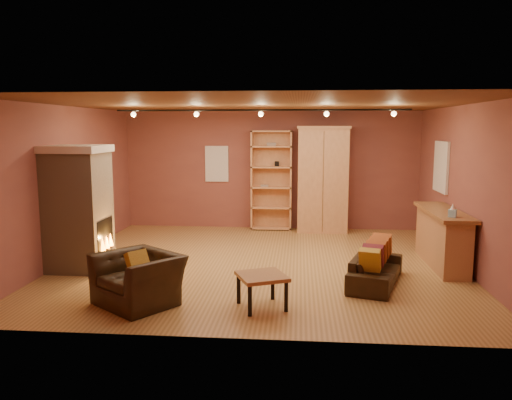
# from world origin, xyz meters

# --- Properties ---
(floor) EXTENTS (7.00, 7.00, 0.00)m
(floor) POSITION_xyz_m (0.00, 0.00, 0.00)
(floor) COLOR olive
(floor) RESTS_ON ground
(ceiling) EXTENTS (7.00, 7.00, 0.00)m
(ceiling) POSITION_xyz_m (0.00, 0.00, 2.80)
(ceiling) COLOR brown
(ceiling) RESTS_ON back_wall
(back_wall) EXTENTS (7.00, 0.02, 2.80)m
(back_wall) POSITION_xyz_m (0.00, 3.25, 1.40)
(back_wall) COLOR brown
(back_wall) RESTS_ON floor
(left_wall) EXTENTS (0.02, 6.50, 2.80)m
(left_wall) POSITION_xyz_m (-3.50, 0.00, 1.40)
(left_wall) COLOR brown
(left_wall) RESTS_ON floor
(right_wall) EXTENTS (0.02, 6.50, 2.80)m
(right_wall) POSITION_xyz_m (3.50, 0.00, 1.40)
(right_wall) COLOR brown
(right_wall) RESTS_ON floor
(fireplace) EXTENTS (1.01, 0.98, 2.12)m
(fireplace) POSITION_xyz_m (-3.04, -0.60, 1.06)
(fireplace) COLOR tan
(fireplace) RESTS_ON floor
(back_window) EXTENTS (0.56, 0.04, 0.86)m
(back_window) POSITION_xyz_m (-1.30, 3.23, 1.55)
(back_window) COLOR white
(back_window) RESTS_ON back_wall
(bookcase) EXTENTS (0.96, 0.37, 2.35)m
(bookcase) POSITION_xyz_m (0.03, 3.13, 1.19)
(bookcase) COLOR tan
(bookcase) RESTS_ON floor
(armoire) EXTENTS (1.20, 0.68, 2.45)m
(armoire) POSITION_xyz_m (1.23, 2.94, 1.23)
(armoire) COLOR tan
(armoire) RESTS_ON floor
(bar_counter) EXTENTS (0.56, 2.07, 0.99)m
(bar_counter) POSITION_xyz_m (3.20, 0.14, 0.50)
(bar_counter) COLOR tan
(bar_counter) RESTS_ON floor
(tissue_box) EXTENTS (0.18, 0.18, 0.23)m
(tissue_box) POSITION_xyz_m (3.15, -0.54, 1.08)
(tissue_box) COLOR #93CDEB
(tissue_box) RESTS_ON bar_counter
(right_window) EXTENTS (0.05, 0.90, 1.00)m
(right_window) POSITION_xyz_m (3.47, 1.40, 1.65)
(right_window) COLOR white
(right_window) RESTS_ON right_wall
(loveseat) EXTENTS (0.93, 1.65, 0.70)m
(loveseat) POSITION_xyz_m (1.89, -1.03, 0.33)
(loveseat) COLOR black
(loveseat) RESTS_ON floor
(armchair) EXTENTS (1.27, 1.20, 0.93)m
(armchair) POSITION_xyz_m (-1.50, -2.22, 0.47)
(armchair) COLOR black
(armchair) RESTS_ON floor
(coffee_table) EXTENTS (0.79, 0.79, 0.46)m
(coffee_table) POSITION_xyz_m (0.21, -2.21, 0.39)
(coffee_table) COLOR #966236
(coffee_table) RESTS_ON floor
(track_rail) EXTENTS (5.20, 0.09, 0.13)m
(track_rail) POSITION_xyz_m (0.00, 0.20, 2.69)
(track_rail) COLOR black
(track_rail) RESTS_ON ceiling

